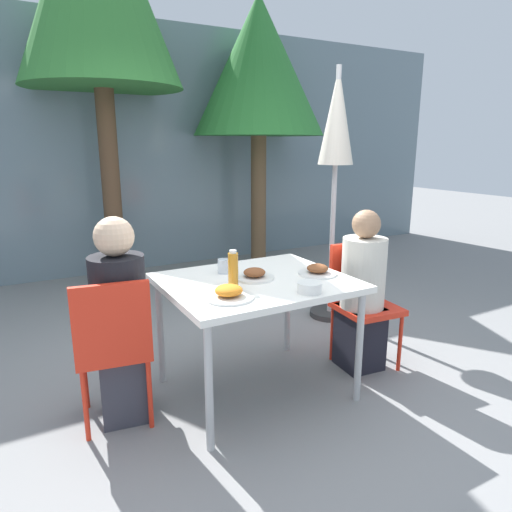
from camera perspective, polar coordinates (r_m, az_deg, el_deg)
The scene contains 15 objects.
ground_plane at distance 3.12m, azimuth 0.00°, elevation -16.36°, with size 24.00×24.00×0.00m, color gray.
building_facade at distance 5.95m, azimuth -16.66°, elevation 12.64°, with size 10.00×0.20×3.00m.
dining_table at distance 2.84m, azimuth 0.00°, elevation -4.20°, with size 1.12×0.94×0.76m.
chair_left at distance 2.67m, azimuth -17.43°, elevation -10.14°, with size 0.45×0.45×0.88m.
person_left at distance 2.72m, azimuth -16.57°, elevation -8.22°, with size 0.31×0.31×1.20m.
chair_right at distance 3.38m, azimuth 12.97°, elevation -4.69°, with size 0.43×0.43×0.88m.
person_right at distance 3.28m, azimuth 13.13°, elevation -4.74°, with size 0.30×0.30×1.14m.
closed_umbrella at distance 4.08m, azimuth 10.01°, elevation 14.51°, with size 0.36×0.36×2.20m.
plate_0 at distance 2.83m, azimuth -0.28°, elevation -2.37°, with size 0.25×0.25×0.07m.
plate_1 at distance 2.48m, azimuth -3.42°, elevation -4.66°, with size 0.28×0.28×0.07m.
plate_2 at distance 2.94m, azimuth 7.70°, elevation -1.82°, with size 0.25×0.25×0.07m.
bottle at distance 2.65m, azimuth -2.88°, elevation -1.69°, with size 0.06×0.06×0.22m.
drinking_cup at distance 2.95m, azimuth -4.07°, elevation -1.29°, with size 0.08×0.08×0.09m.
salad_bowl at distance 2.59m, azimuth 6.72°, elevation -3.92°, with size 0.14×0.14×0.06m.
tree_behind_left at distance 6.06m, azimuth 0.33°, elevation 22.45°, with size 1.64×1.64×3.33m.
Camera 1 is at (-1.30, -2.36, 1.58)m, focal length 32.00 mm.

